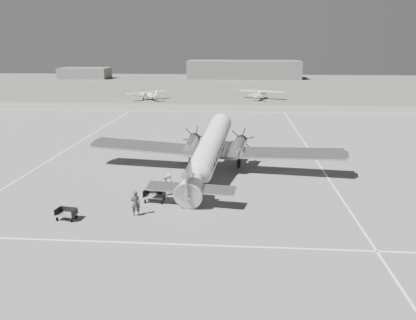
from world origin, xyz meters
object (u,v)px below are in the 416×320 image
object	(u,v)px
dc3_airliner	(210,151)
light_plane_right	(260,94)
ground_crew	(136,203)
baggage_cart_far	(66,214)
light_plane_left	(148,96)
shed_secondary	(85,73)
baggage_cart_near	(154,196)
ramp_agent	(166,186)
hangar_main	(244,70)
passenger	(169,183)

from	to	relation	value
dc3_airliner	light_plane_right	xyz separation A→B (m)	(7.98, 58.88, -1.41)
ground_crew	baggage_cart_far	bearing A→B (deg)	-7.39
light_plane_left	light_plane_right	world-z (taller)	light_plane_right
shed_secondary	baggage_cart_near	distance (m)	132.13
light_plane_right	ground_crew	size ratio (longest dim) A/B	5.40
ground_crew	ramp_agent	size ratio (longest dim) A/B	1.12
light_plane_right	ramp_agent	world-z (taller)	light_plane_right
shed_secondary	ramp_agent	xyz separation A→B (m)	(52.04, -120.20, -1.11)
shed_secondary	light_plane_right	size ratio (longest dim) A/B	1.67
baggage_cart_far	light_plane_right	bearing A→B (deg)	84.31
light_plane_right	dc3_airliner	bearing A→B (deg)	-79.68
dc3_airliner	baggage_cart_far	world-z (taller)	dc3_airliner
dc3_airliner	light_plane_right	distance (m)	59.44
hangar_main	dc3_airliner	size ratio (longest dim) A/B	1.58
ramp_agent	passenger	distance (m)	0.91
light_plane_left	light_plane_right	bearing A→B (deg)	-34.16
hangar_main	baggage_cart_far	distance (m)	131.58
dc3_airliner	passenger	xyz separation A→B (m)	(-3.24, -4.77, -1.69)
shed_secondary	passenger	world-z (taller)	shed_secondary
hangar_main	shed_secondary	world-z (taller)	hangar_main
baggage_cart_near	light_plane_right	bearing A→B (deg)	84.93
baggage_cart_far	passenger	world-z (taller)	passenger
dc3_airliner	light_plane_left	world-z (taller)	dc3_airliner
baggage_cart_near	baggage_cart_far	distance (m)	7.07
shed_secondary	baggage_cart_near	world-z (taller)	shed_secondary
hangar_main	dc3_airliner	xyz separation A→B (m)	(-4.61, -119.53, -0.77)
baggage_cart_far	hangar_main	bearing A→B (deg)	92.28
hangar_main	shed_secondary	xyz separation A→B (m)	(-60.00, -5.00, -1.30)
dc3_airliner	baggage_cart_near	world-z (taller)	dc3_airliner
ground_crew	passenger	distance (m)	5.58
dc3_airliner	ramp_agent	bearing A→B (deg)	-113.51
light_plane_right	ramp_agent	xyz separation A→B (m)	(-11.33, -64.55, -0.23)
hangar_main	ground_crew	world-z (taller)	hangar_main
dc3_airliner	passenger	size ratio (longest dim) A/B	15.78
dc3_airliner	baggage_cart_far	xyz separation A→B (m)	(-9.89, -11.21, -2.09)
baggage_cart_far	ground_crew	distance (m)	5.13
hangar_main	baggage_cart_far	xyz separation A→B (m)	(-14.50, -130.75, -2.87)
baggage_cart_near	ground_crew	distance (m)	3.04
baggage_cart_near	light_plane_left	bearing A→B (deg)	108.01
baggage_cart_far	passenger	size ratio (longest dim) A/B	0.91
passenger	light_plane_right	bearing A→B (deg)	-30.94
ramp_agent	light_plane_left	bearing A→B (deg)	17.42
dc3_airliner	light_plane_left	size ratio (longest dim) A/B	2.65
dc3_airliner	hangar_main	bearing A→B (deg)	94.85
baggage_cart_near	dc3_airliner	bearing A→B (deg)	65.87
hangar_main	passenger	bearing A→B (deg)	-93.61
shed_secondary	baggage_cart_near	xyz separation A→B (m)	(51.33, -121.75, -1.49)
dc3_airliner	baggage_cart_far	distance (m)	15.10
light_plane_right	ground_crew	bearing A→B (deg)	-82.55
light_plane_right	ramp_agent	bearing A→B (deg)	-81.92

